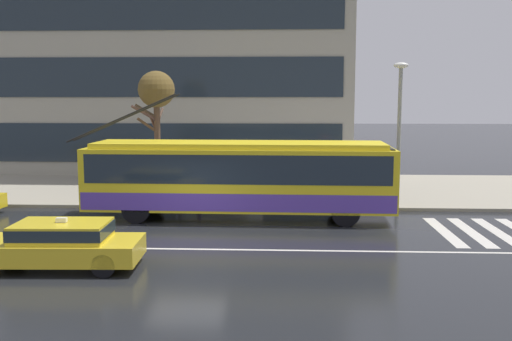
% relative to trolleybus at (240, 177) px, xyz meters
% --- Properties ---
extents(ground_plane, '(160.00, 160.00, 0.00)m').
position_rel_trolleybus_xyz_m(ground_plane, '(-1.51, -3.36, -1.60)').
color(ground_plane, black).
extents(sidewalk_slab, '(80.00, 10.00, 0.14)m').
position_rel_trolleybus_xyz_m(sidewalk_slab, '(-1.51, 6.60, -1.53)').
color(sidewalk_slab, gray).
rests_on(sidewalk_slab, ground_plane).
extents(crosswalk_stripe_edge_near, '(0.44, 4.40, 0.01)m').
position_rel_trolleybus_xyz_m(crosswalk_stripe_edge_near, '(7.18, -1.88, -1.60)').
color(crosswalk_stripe_edge_near, beige).
rests_on(crosswalk_stripe_edge_near, ground_plane).
extents(crosswalk_stripe_inner_a, '(0.44, 4.40, 0.01)m').
position_rel_trolleybus_xyz_m(crosswalk_stripe_inner_a, '(8.08, -1.88, -1.60)').
color(crosswalk_stripe_inner_a, beige).
rests_on(crosswalk_stripe_inner_a, ground_plane).
extents(crosswalk_stripe_center, '(0.44, 4.40, 0.01)m').
position_rel_trolleybus_xyz_m(crosswalk_stripe_center, '(8.98, -1.88, -1.60)').
color(crosswalk_stripe_center, beige).
rests_on(crosswalk_stripe_center, ground_plane).
extents(lane_centre_line, '(72.00, 0.14, 0.01)m').
position_rel_trolleybus_xyz_m(lane_centre_line, '(-1.51, -4.56, -1.60)').
color(lane_centre_line, silver).
rests_on(lane_centre_line, ground_plane).
extents(trolleybus, '(12.31, 2.79, 4.73)m').
position_rel_trolleybus_xyz_m(trolleybus, '(0.00, 0.00, 0.00)').
color(trolleybus, yellow).
rests_on(trolleybus, ground_plane).
extents(taxi_oncoming_near, '(4.59, 1.97, 1.39)m').
position_rel_trolleybus_xyz_m(taxi_oncoming_near, '(-4.41, -6.65, -0.90)').
color(taxi_oncoming_near, yellow).
rests_on(taxi_oncoming_near, ground_plane).
extents(bus_shelter, '(3.94, 1.79, 2.48)m').
position_rel_trolleybus_xyz_m(bus_shelter, '(-1.14, 3.87, 0.42)').
color(bus_shelter, gray).
rests_on(bus_shelter, sidewalk_slab).
extents(pedestrian_at_shelter, '(1.47, 1.47, 2.03)m').
position_rel_trolleybus_xyz_m(pedestrian_at_shelter, '(-1.90, 2.15, 0.17)').
color(pedestrian_at_shelter, '#242246').
rests_on(pedestrian_at_shelter, sidewalk_slab).
extents(pedestrian_approaching_curb, '(1.24, 1.24, 1.97)m').
position_rel_trolleybus_xyz_m(pedestrian_approaching_curb, '(4.44, 3.89, 0.09)').
color(pedestrian_approaching_curb, '#1C2645').
rests_on(pedestrian_approaching_curb, sidewalk_slab).
extents(street_lamp, '(0.60, 0.32, 5.83)m').
position_rel_trolleybus_xyz_m(street_lamp, '(6.36, 2.28, 2.04)').
color(street_lamp, gray).
rests_on(street_lamp, sidewalk_slab).
extents(street_tree_bare, '(1.93, 2.20, 5.63)m').
position_rel_trolleybus_xyz_m(street_tree_bare, '(-4.19, 4.87, 3.13)').
color(street_tree_bare, brown).
rests_on(street_tree_bare, sidewalk_slab).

